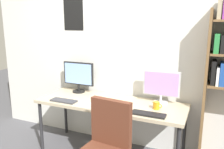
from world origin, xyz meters
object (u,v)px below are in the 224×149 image
at_px(keyboard_right, 148,114).
at_px(laptop_closed, 104,103).
at_px(monitor_right, 161,86).
at_px(computer_mouse, 119,109).
at_px(coffee_mug, 156,105).
at_px(keyboard_left, 64,101).
at_px(desk, 110,106).
at_px(monitor_left, 78,76).

height_order(keyboard_right, laptop_closed, laptop_closed).
relative_size(monitor_right, computer_mouse, 4.74).
bearing_deg(computer_mouse, coffee_mug, 30.57).
xyz_separation_m(keyboard_left, coffee_mug, (1.16, 0.21, 0.04)).
xyz_separation_m(desk, monitor_left, (-0.60, 0.21, 0.30)).
distance_m(computer_mouse, coffee_mug, 0.44).
relative_size(monitor_right, laptop_closed, 1.42).
relative_size(keyboard_right, laptop_closed, 1.19).
bearing_deg(monitor_left, keyboard_right, -20.87).
bearing_deg(keyboard_right, monitor_right, 84.83).
bearing_deg(keyboard_right, monitor_left, 159.13).
bearing_deg(keyboard_left, laptop_closed, 11.79).
bearing_deg(laptop_closed, computer_mouse, -25.92).
xyz_separation_m(desk, computer_mouse, (0.22, -0.24, 0.07)).
relative_size(desk, keyboard_right, 5.04).
distance_m(keyboard_left, computer_mouse, 0.78).
relative_size(desk, monitor_left, 4.03).
height_order(monitor_right, keyboard_left, monitor_right).
relative_size(desk, computer_mouse, 19.94).
relative_size(keyboard_left, computer_mouse, 3.60).
xyz_separation_m(keyboard_right, laptop_closed, (-0.60, 0.11, 0.00)).
bearing_deg(computer_mouse, monitor_left, 150.91).
distance_m(desk, laptop_closed, 0.14).
distance_m(monitor_left, monitor_right, 1.20).
bearing_deg(monitor_left, monitor_right, -0.00).
height_order(monitor_left, coffee_mug, monitor_left).
height_order(keyboard_right, computer_mouse, computer_mouse).
height_order(desk, keyboard_left, keyboard_left).
relative_size(computer_mouse, coffee_mug, 0.91).
height_order(desk, laptop_closed, laptop_closed).
height_order(keyboard_left, keyboard_right, same).
height_order(monitor_left, monitor_right, monitor_left).
xyz_separation_m(monitor_right, coffee_mug, (0.00, -0.23, -0.18)).
xyz_separation_m(desk, monitor_right, (0.60, 0.21, 0.28)).
bearing_deg(laptop_closed, keyboard_right, -10.52).
bearing_deg(coffee_mug, monitor_left, 169.09).
xyz_separation_m(monitor_left, computer_mouse, (0.82, -0.46, -0.23)).
xyz_separation_m(computer_mouse, coffee_mug, (0.38, 0.22, 0.03)).
bearing_deg(keyboard_left, desk, 22.33).
relative_size(computer_mouse, laptop_closed, 0.30).
distance_m(monitor_right, keyboard_left, 1.26).
bearing_deg(keyboard_right, computer_mouse, -177.67).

